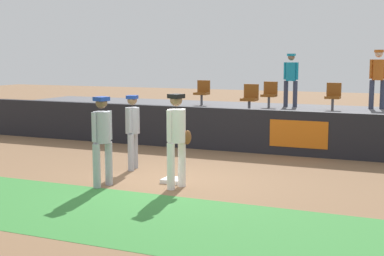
{
  "coord_description": "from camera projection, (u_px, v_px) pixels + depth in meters",
  "views": [
    {
      "loc": [
        4.66,
        -9.7,
        2.55
      ],
      "look_at": [
        0.06,
        1.04,
        1.0
      ],
      "focal_mm": 50.34,
      "sensor_mm": 36.0,
      "label": 1
    }
  ],
  "objects": [
    {
      "name": "first_base",
      "position": [
        173.0,
        180.0,
        11.0
      ],
      "size": [
        0.4,
        0.4,
        0.08
      ],
      "primitive_type": "cube",
      "color": "white",
      "rests_on": "ground_plane"
    },
    {
      "name": "player_coach_visitor",
      "position": [
        102.0,
        135.0,
        10.53
      ],
      "size": [
        0.42,
        0.48,
        1.78
      ],
      "rotation": [
        0.0,
        0.0,
        -1.84
      ],
      "color": "#9EA3AD",
      "rests_on": "ground_plane"
    },
    {
      "name": "player_runner_visitor",
      "position": [
        133.0,
        127.0,
        12.14
      ],
      "size": [
        0.38,
        0.47,
        1.69
      ],
      "rotation": [
        0.0,
        0.0,
        -1.36
      ],
      "color": "#9EA3AD",
      "rests_on": "ground_plane"
    },
    {
      "name": "player_fielder_home",
      "position": [
        177.0,
        134.0,
        10.4
      ],
      "size": [
        0.46,
        0.54,
        1.84
      ],
      "rotation": [
        0.0,
        0.0,
        -1.84
      ],
      "color": "white",
      "rests_on": "ground_plane"
    },
    {
      "name": "bleacher_platform",
      "position": [
        260.0,
        124.0,
        16.95
      ],
      "size": [
        18.0,
        4.8,
        0.91
      ],
      "primitive_type": "cube",
      "color": "#59595E",
      "rests_on": "ground_plane"
    },
    {
      "name": "seat_back_center",
      "position": [
        270.0,
        93.0,
        17.39
      ],
      "size": [
        0.45,
        0.44,
        0.84
      ],
      "color": "#4C4C51",
      "rests_on": "bleacher_platform"
    },
    {
      "name": "field_wall",
      "position": [
        234.0,
        130.0,
        14.58
      ],
      "size": [
        18.0,
        0.26,
        1.17
      ],
      "color": "black",
      "rests_on": "ground_plane"
    },
    {
      "name": "seat_back_left",
      "position": [
        202.0,
        91.0,
        18.31
      ],
      "size": [
        0.45,
        0.44,
        0.84
      ],
      "color": "#4C4C51",
      "rests_on": "bleacher_platform"
    },
    {
      "name": "ground_plane",
      "position": [
        169.0,
        182.0,
        11.0
      ],
      "size": [
        60.0,
        60.0,
        0.0
      ],
      "primitive_type": "plane",
      "color": "#846042"
    },
    {
      "name": "grass_foreground_strip",
      "position": [
        107.0,
        213.0,
        8.84
      ],
      "size": [
        18.0,
        2.8,
        0.01
      ],
      "primitive_type": "cube",
      "color": "#388438",
      "rests_on": "ground_plane"
    },
    {
      "name": "spectator_hooded",
      "position": [
        378.0,
        75.0,
        16.86
      ],
      "size": [
        0.51,
        0.43,
        1.86
      ],
      "rotation": [
        0.0,
        0.0,
        3.38
      ],
      "color": "#33384C",
      "rests_on": "bleacher_platform"
    },
    {
      "name": "spectator_capped",
      "position": [
        291.0,
        76.0,
        17.62
      ],
      "size": [
        0.49,
        0.34,
        1.74
      ],
      "rotation": [
        0.0,
        0.0,
        3.12
      ],
      "color": "#33384C",
      "rests_on": "bleacher_platform"
    },
    {
      "name": "seat_front_center",
      "position": [
        250.0,
        97.0,
        15.79
      ],
      "size": [
        0.44,
        0.44,
        0.84
      ],
      "color": "#4C4C51",
      "rests_on": "bleacher_platform"
    },
    {
      "name": "seat_back_right",
      "position": [
        333.0,
        95.0,
        16.6
      ],
      "size": [
        0.44,
        0.44,
        0.84
      ],
      "color": "#4C4C51",
      "rests_on": "bleacher_platform"
    }
  ]
}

